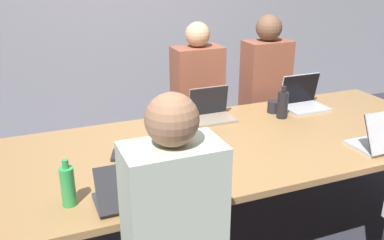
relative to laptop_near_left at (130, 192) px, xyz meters
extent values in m
plane|color=#2D2D38|center=(0.75, 0.49, -0.80)|extent=(24.00, 24.00, 0.00)
cube|color=#9999A3|center=(0.75, 2.71, 0.60)|extent=(12.00, 0.06, 2.80)
cube|color=#9E7547|center=(0.75, 0.49, -0.09)|extent=(3.27, 1.25, 0.04)
cylinder|color=#4C4C51|center=(2.20, 0.93, -0.45)|extent=(0.08, 0.08, 0.69)
cube|color=#333338|center=(0.00, 0.04, -0.06)|extent=(0.33, 0.22, 0.02)
cube|color=#333338|center=(0.00, -0.04, 0.06)|extent=(0.33, 0.10, 0.21)
cube|color=#0F1933|center=(0.00, -0.03, 0.05)|extent=(0.33, 0.10, 0.20)
cube|color=beige|center=(0.10, -0.36, 0.02)|extent=(0.40, 0.24, 0.73)
sphere|color=#9E7051|center=(0.10, -0.36, 0.49)|extent=(0.21, 0.21, 0.21)
cylinder|color=green|center=(-0.27, 0.11, 0.03)|extent=(0.07, 0.07, 0.20)
cylinder|color=green|center=(-0.27, 0.11, 0.15)|extent=(0.03, 0.03, 0.04)
cube|color=#B7B7BC|center=(1.63, 0.07, -0.06)|extent=(0.36, 0.25, 0.02)
cube|color=gray|center=(0.85, 0.87, -0.06)|extent=(0.30, 0.21, 0.02)
cube|color=gray|center=(0.85, 0.98, 0.06)|extent=(0.31, 0.04, 0.21)
cube|color=black|center=(0.85, 0.97, 0.06)|extent=(0.30, 0.04, 0.21)
cube|color=#2D2D38|center=(0.92, 1.35, -0.57)|extent=(0.32, 0.24, 0.45)
cube|color=brown|center=(0.92, 1.35, 0.02)|extent=(0.40, 0.24, 0.73)
sphere|color=tan|center=(0.92, 1.35, 0.48)|extent=(0.20, 0.20, 0.20)
cylinder|color=white|center=(0.60, 0.89, -0.03)|extent=(0.09, 0.09, 0.08)
cube|color=#B7B7BC|center=(1.62, 0.83, -0.06)|extent=(0.32, 0.24, 0.02)
cube|color=#B7B7BC|center=(1.62, 0.94, 0.07)|extent=(0.33, 0.06, 0.24)
cube|color=black|center=(1.62, 0.93, 0.07)|extent=(0.32, 0.05, 0.24)
cube|color=#2D2D38|center=(1.58, 1.36, -0.57)|extent=(0.32, 0.24, 0.45)
cube|color=brown|center=(1.58, 1.36, 0.02)|extent=(0.40, 0.24, 0.73)
sphere|color=brown|center=(1.58, 1.36, 0.49)|extent=(0.22, 0.22, 0.22)
cylinder|color=#232328|center=(1.35, 0.86, -0.02)|extent=(0.09, 0.09, 0.09)
cylinder|color=black|center=(1.35, 0.74, 0.03)|extent=(0.08, 0.08, 0.20)
cylinder|color=black|center=(1.35, 0.74, 0.15)|extent=(0.04, 0.04, 0.04)
cube|color=black|center=(0.42, 0.37, -0.04)|extent=(0.09, 0.16, 0.05)
cube|color=#232328|center=(0.12, 0.53, -0.06)|extent=(0.22, 0.20, 0.02)
camera|label=1|loc=(-0.40, -1.77, 1.06)|focal=40.00mm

